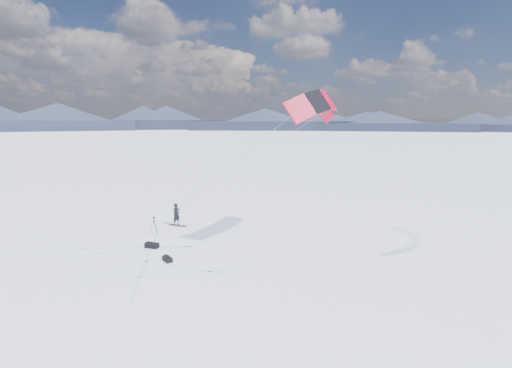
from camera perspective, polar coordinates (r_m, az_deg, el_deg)
The scene contains 9 objects.
ground at distance 26.16m, azimuth -14.95°, elevation -7.99°, with size 1800.00×1800.00×0.00m, color white.
horizon_hills at distance 25.23m, azimuth -15.36°, elevation 1.19°, with size 704.00×705.94×9.80m.
snow_tracks at distance 25.95m, azimuth -14.40°, elevation -8.11°, with size 17.62×10.25×0.01m.
snowkiter at distance 28.88m, azimuth -12.07°, elevation -6.20°, with size 0.61×0.40×1.68m, color black.
snowboard at distance 28.66m, azimuth -11.94°, elevation -6.28°, with size 1.46×0.27×0.04m, color maroon.
tripod at distance 26.89m, azimuth -15.40°, elevation -5.78°, with size 0.56×0.60×1.23m.
gear_bag_a at distance 24.21m, azimuth -15.73°, elevation -9.06°, with size 0.89×0.51×0.38m.
gear_bag_b at distance 21.82m, azimuth -13.48°, elevation -11.13°, with size 0.78×0.61×0.32m.
power_kite at distance 22.90m, azimuth 9.76°, elevation 11.75°, with size 12.04×6.42×8.35m.
Camera 1 is at (17.20, -18.11, 7.79)m, focal length 26.00 mm.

